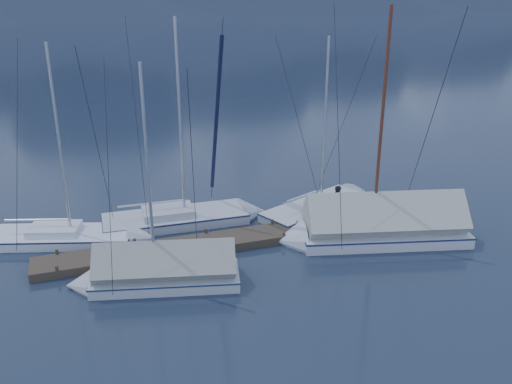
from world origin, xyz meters
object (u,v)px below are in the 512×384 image
sailboat_open_right (327,204)px  sailboat_covered_near (369,229)px  person (338,203)px  sailboat_open_mid (196,218)px  sailboat_open_left (83,238)px  sailboat_covered_far (152,274)px

sailboat_open_right → sailboat_covered_near: size_ratio=0.85×
sailboat_open_right → person: (-0.62, -2.22, 0.99)m
sailboat_open_mid → sailboat_open_right: 6.50m
sailboat_open_right → person: 2.51m
sailboat_covered_near → sailboat_open_left: bearing=161.6°
sailboat_open_mid → sailboat_covered_near: bearing=-33.8°
sailboat_covered_far → sailboat_open_right: bearing=26.6°
sailboat_covered_far → sailboat_open_mid: bearing=61.0°
sailboat_open_left → sailboat_open_right: bearing=0.5°
sailboat_open_mid → sailboat_covered_near: sailboat_covered_near is taller
sailboat_open_right → sailboat_covered_far: 10.37m
sailboat_open_left → sailboat_covered_far: (2.22, -4.53, 0.27)m
sailboat_covered_near → person: size_ratio=6.55×
sailboat_open_left → sailboat_open_mid: (5.01, 0.51, 0.02)m
sailboat_covered_near → sailboat_covered_far: 9.30m
sailboat_open_mid → sailboat_open_right: size_ratio=1.11×
sailboat_open_mid → sailboat_covered_far: bearing=-119.0°
sailboat_open_left → sailboat_covered_near: 12.12m
sailboat_open_right → person: bearing=-105.7°
sailboat_open_right → sailboat_open_mid: bearing=176.5°
sailboat_covered_near → sailboat_open_right: bearing=90.0°
sailboat_open_mid → sailboat_covered_far: size_ratio=1.14×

